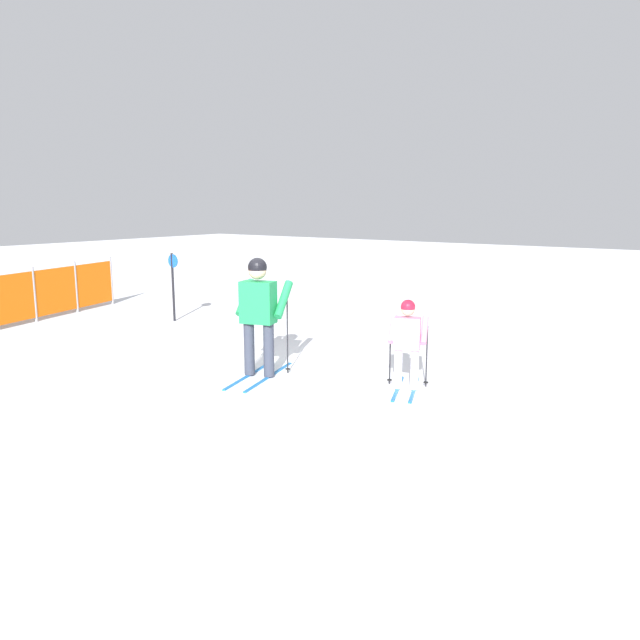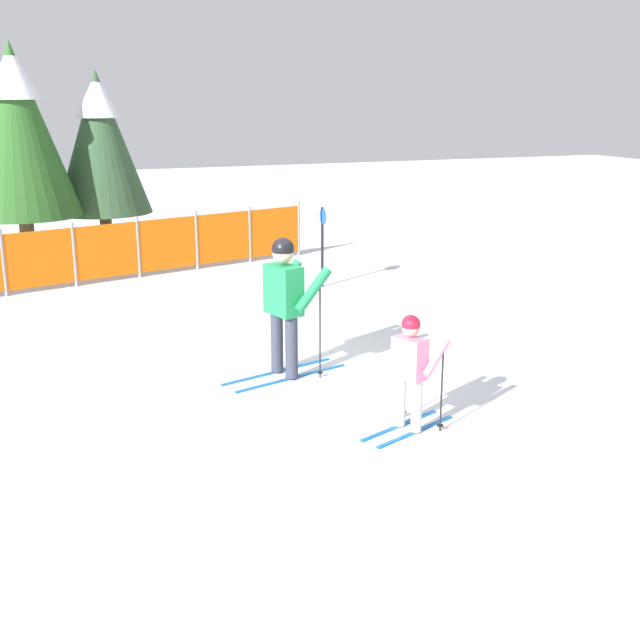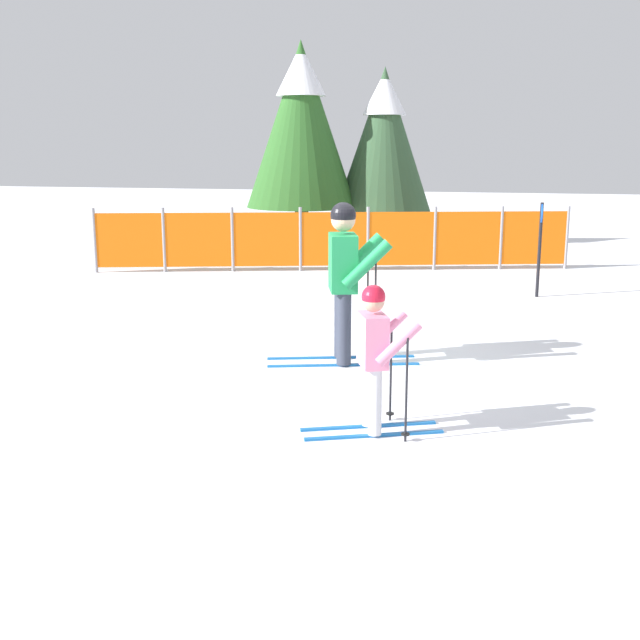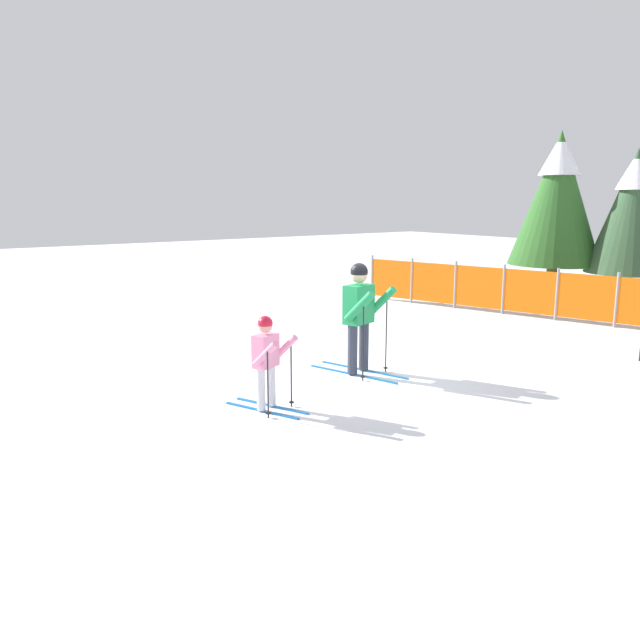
# 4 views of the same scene
# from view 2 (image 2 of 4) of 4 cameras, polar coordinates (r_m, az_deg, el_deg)

# --- Properties ---
(ground_plane) EXTENTS (60.00, 60.00, 0.00)m
(ground_plane) POSITION_cam_2_polar(r_m,az_deg,el_deg) (10.10, -2.14, -3.75)
(ground_plane) COLOR white
(skier_adult) EXTENTS (1.67, 0.87, 1.73)m
(skier_adult) POSITION_cam_2_polar(r_m,az_deg,el_deg) (9.71, -2.49, 1.81)
(skier_adult) COLOR #1966B2
(skier_adult) RESTS_ON ground_plane
(skier_child) EXTENTS (1.18, 0.70, 1.24)m
(skier_child) POSITION_cam_2_polar(r_m,az_deg,el_deg) (8.23, 6.48, -3.06)
(skier_child) COLOR #1966B2
(skier_child) RESTS_ON ground_plane
(safety_fence) EXTENTS (8.48, 2.34, 1.17)m
(safety_fence) POSITION_cam_2_polar(r_m,az_deg,el_deg) (15.41, -14.91, 4.77)
(safety_fence) COLOR gray
(safety_fence) RESTS_ON ground_plane
(conifer_far) EXTENTS (2.39, 2.39, 4.44)m
(conifer_far) POSITION_cam_2_polar(r_m,az_deg,el_deg) (17.84, -20.76, 12.71)
(conifer_far) COLOR #4C3823
(conifer_far) RESTS_ON ground_plane
(conifer_near) EXTENTS (2.11, 2.11, 3.92)m
(conifer_near) POSITION_cam_2_polar(r_m,az_deg,el_deg) (18.65, -15.39, 12.24)
(conifer_near) COLOR #4C3823
(conifer_near) RESTS_ON ground_plane
(trail_marker) EXTENTS (0.05, 0.28, 1.45)m
(trail_marker) POSITION_cam_2_polar(r_m,az_deg,el_deg) (14.46, 0.17, 5.84)
(trail_marker) COLOR black
(trail_marker) RESTS_ON ground_plane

